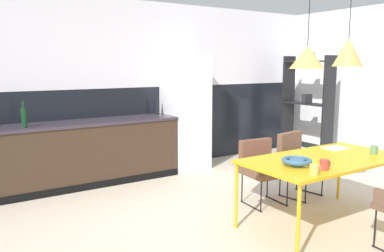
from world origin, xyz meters
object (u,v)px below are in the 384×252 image
at_px(armchair_corner_seat, 261,164).
at_px(pendant_lamp_over_table_near, 307,57).
at_px(bottle_oil_tall, 157,108).
at_px(bottle_spice_small, 24,117).
at_px(dining_table, 324,162).
at_px(pendant_lamp_over_table_far, 348,52).
at_px(mug_wide_latte, 324,165).
at_px(open_shelf_unit, 307,104).
at_px(mug_dark_espresso, 374,150).
at_px(armchair_far_side, 297,156).
at_px(mug_white_ceramic, 314,170).
at_px(refrigerator_column, 185,112).
at_px(open_book, 335,148).
at_px(fruit_bowl, 297,161).

distance_m(armchair_corner_seat, pendant_lamp_over_table_near, 1.58).
height_order(bottle_oil_tall, bottle_spice_small, bottle_spice_small).
bearing_deg(dining_table, pendant_lamp_over_table_far, 7.69).
height_order(mug_wide_latte, open_shelf_unit, open_shelf_unit).
distance_m(dining_table, mug_dark_espresso, 0.64).
height_order(dining_table, mug_wide_latte, mug_wide_latte).
distance_m(armchair_far_side, pendant_lamp_over_table_far, 1.55).
xyz_separation_m(armchair_corner_seat, bottle_oil_tall, (-0.36, 2.07, 0.52)).
bearing_deg(dining_table, mug_wide_latte, -141.57).
relative_size(mug_white_ceramic, bottle_spice_small, 0.38).
distance_m(armchair_corner_seat, mug_dark_espresso, 1.28).
relative_size(mug_dark_espresso, mug_wide_latte, 0.89).
distance_m(armchair_far_side, mug_wide_latte, 1.48).
distance_m(refrigerator_column, armchair_far_side, 2.07).
xyz_separation_m(mug_dark_espresso, bottle_oil_tall, (-1.06, 3.11, 0.24)).
height_order(mug_dark_espresso, open_shelf_unit, open_shelf_unit).
bearing_deg(open_book, refrigerator_column, 100.73).
bearing_deg(bottle_oil_tall, open_shelf_unit, -15.46).
relative_size(armchair_far_side, open_book, 3.11).
xyz_separation_m(armchair_corner_seat, mug_white_ceramic, (-0.53, -1.25, 0.29)).
bearing_deg(open_book, armchair_corner_seat, 133.15).
height_order(armchair_corner_seat, armchair_far_side, armchair_far_side).
bearing_deg(fruit_bowl, bottle_spice_small, 126.09).
bearing_deg(dining_table, armchair_corner_seat, 96.08).
distance_m(armchair_corner_seat, fruit_bowl, 1.05).
bearing_deg(pendant_lamp_over_table_near, open_shelf_unit, 40.54).
height_order(open_book, pendant_lamp_over_table_near, pendant_lamp_over_table_near).
relative_size(mug_wide_latte, pendant_lamp_over_table_near, 0.14).
distance_m(dining_table, armchair_corner_seat, 0.89).
bearing_deg(refrigerator_column, mug_wide_latte, -97.26).
distance_m(mug_wide_latte, mug_white_ceramic, 0.24).
xyz_separation_m(armchair_corner_seat, fruit_bowl, (-0.40, -0.93, 0.28)).
xyz_separation_m(dining_table, mug_white_ceramic, (-0.62, -0.38, 0.09)).
height_order(armchair_far_side, mug_dark_espresso, mug_dark_espresso).
relative_size(refrigerator_column, dining_table, 1.07).
bearing_deg(dining_table, fruit_bowl, -172.59).
bearing_deg(mug_wide_latte, pendant_lamp_over_table_near, 83.14).
relative_size(fruit_bowl, mug_white_ceramic, 2.28).
xyz_separation_m(armchair_far_side, mug_white_ceramic, (-1.13, -1.22, 0.27)).
relative_size(pendant_lamp_over_table_near, pendant_lamp_over_table_far, 1.02).
xyz_separation_m(dining_table, open_book, (0.49, 0.24, 0.05)).
relative_size(fruit_bowl, open_book, 1.10).
bearing_deg(bottle_oil_tall, fruit_bowl, -90.85).
bearing_deg(mug_wide_latte, refrigerator_column, 82.74).
bearing_deg(pendant_lamp_over_table_near, armchair_corner_seat, 73.52).
relative_size(open_book, mug_dark_espresso, 2.22).
distance_m(bottle_spice_small, open_shelf_unit, 4.74).
relative_size(mug_white_ceramic, bottle_oil_tall, 0.48).
height_order(refrigerator_column, fruit_bowl, refrigerator_column).
relative_size(dining_table, pendant_lamp_over_table_near, 1.80).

